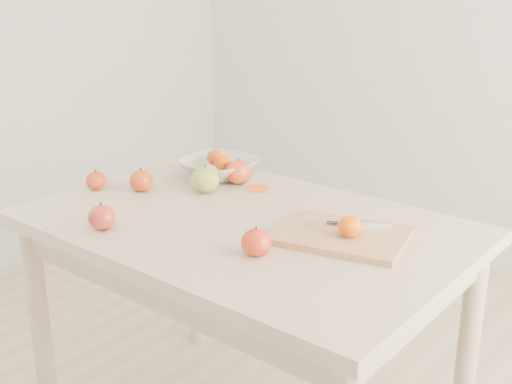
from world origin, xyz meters
The scene contains 15 objects.
table centered at (0.00, 0.00, 0.65)m, with size 1.20×0.80×0.75m.
cutting_board centered at (0.28, 0.06, 0.76)m, with size 0.33×0.24×0.02m, color tan.
board_tangerine centered at (0.31, 0.05, 0.80)m, with size 0.06×0.06×0.05m, color #E15E07.
fruit_bowl centered at (-0.33, 0.26, 0.78)m, with size 0.25×0.25×0.06m, color silver.
bowl_tangerine_near centered at (-0.36, 0.27, 0.81)m, with size 0.06×0.06×0.05m, color #D85507.
bowl_tangerine_far centered at (-0.30, 0.25, 0.81)m, with size 0.06×0.06×0.05m, color #D15E07.
orange_peel_a centered at (-0.14, 0.22, 0.75)m, with size 0.06×0.04×0.00m, color #D2480E.
orange_peel_b centered at (-0.14, 0.24, 0.75)m, with size 0.04×0.04×0.00m, color orange.
paring_knife centered at (0.32, 0.13, 0.78)m, with size 0.16×0.09×0.01m.
apple_green centered at (-0.25, 0.11, 0.79)m, with size 0.09×0.09×0.08m, color olive.
apple_red_b centered at (-0.42, -0.01, 0.78)m, with size 0.07×0.07×0.07m, color #9F1504.
apple_red_c centered at (-0.25, -0.29, 0.78)m, with size 0.07×0.07×0.07m, color maroon.
apple_red_a centered at (-0.23, 0.24, 0.79)m, with size 0.09×0.09×0.08m, color #9D1212.
apple_red_d centered at (-0.54, -0.09, 0.78)m, with size 0.06×0.06×0.06m, color #9A1707.
apple_red_e centered at (0.17, -0.16, 0.78)m, with size 0.07×0.07×0.07m, color maroon.
Camera 1 is at (1.07, -1.26, 1.39)m, focal length 45.00 mm.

